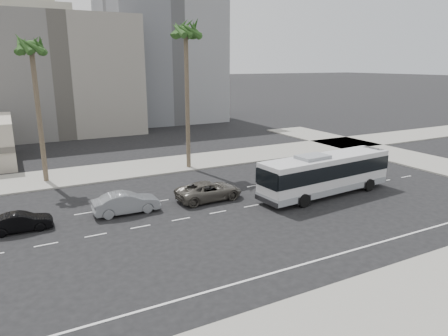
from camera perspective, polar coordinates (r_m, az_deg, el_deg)
ground at (r=33.62m, az=8.31°, el=-4.51°), size 700.00×700.00×0.00m
sidewalk_north at (r=46.47m, az=-2.98°, el=1.09°), size 120.00×7.00×0.15m
midrise_beige_west at (r=70.87m, az=-22.77°, el=11.96°), size 24.00×18.00×18.00m
midrise_gray_center at (r=82.09m, az=-9.06°, el=15.89°), size 20.00×20.00×26.00m
civic_tower at (r=277.43m, az=-25.76°, el=19.03°), size 42.00×42.00×129.00m
highrise_right at (r=264.49m, az=-14.65°, el=19.40°), size 26.00×26.00×70.00m
highrise_far at (r=299.66m, az=-11.14°, el=18.01°), size 22.00×22.00×60.00m
city_bus at (r=35.19m, az=14.19°, el=-0.68°), size 12.90×3.87×3.65m
car_a at (r=33.15m, az=-2.14°, el=-3.24°), size 2.72×5.62×1.54m
car_b at (r=31.11m, az=-13.65°, el=-4.80°), size 1.84×4.95×1.62m
car_c at (r=30.33m, az=-26.76°, el=-6.84°), size 1.51×3.97×1.29m
palm_near at (r=42.15m, az=-5.43°, el=18.33°), size 4.49×4.49×15.13m
palm_mid at (r=40.31m, az=-25.60°, el=14.86°), size 4.33×4.33×13.41m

